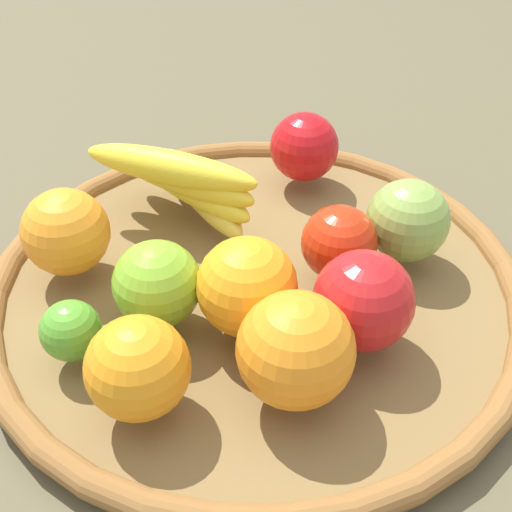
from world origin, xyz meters
TOP-DOWN VIEW (x-y plane):
  - ground_plane at (0.00, 0.00)m, footprint 2.40×2.40m
  - basket at (0.00, 0.00)m, footprint 0.47×0.47m
  - apple_1 at (-0.07, -0.09)m, footprint 0.08×0.08m
  - banana_bunch at (0.08, 0.08)m, footprint 0.16×0.17m
  - apple_4 at (-0.06, 0.07)m, footprint 0.08×0.08m
  - orange_3 at (-0.12, -0.04)m, footprint 0.11×0.11m
  - apple_3 at (0.04, -0.13)m, footprint 0.10×0.10m
  - orange_2 at (-0.15, 0.06)m, footprint 0.10×0.10m
  - orange_0 at (-0.06, -0.00)m, footprint 0.10×0.10m
  - apple_0 at (0.01, -0.07)m, footprint 0.08×0.08m
  - apple_2 at (0.16, -0.03)m, footprint 0.09×0.09m
  - orange_1 at (-0.01, 0.16)m, footprint 0.10×0.10m
  - lime_0 at (-0.11, 0.13)m, footprint 0.07×0.07m

SIDE VIEW (x-z plane):
  - ground_plane at x=0.00m, z-range 0.00..0.00m
  - basket at x=0.00m, z-range 0.00..0.03m
  - lime_0 at x=-0.11m, z-range 0.03..0.08m
  - apple_0 at x=0.01m, z-range 0.03..0.09m
  - apple_2 at x=0.16m, z-range 0.03..0.10m
  - apple_4 at x=-0.06m, z-range 0.03..0.10m
  - apple_3 at x=0.04m, z-range 0.03..0.10m
  - orange_2 at x=-0.15m, z-range 0.03..0.10m
  - orange_1 at x=-0.01m, z-range 0.03..0.10m
  - banana_bunch at x=0.08m, z-range 0.03..0.10m
  - apple_1 at x=-0.07m, z-range 0.03..0.11m
  - orange_0 at x=-0.06m, z-range 0.03..0.11m
  - orange_3 at x=-0.12m, z-range 0.03..0.11m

